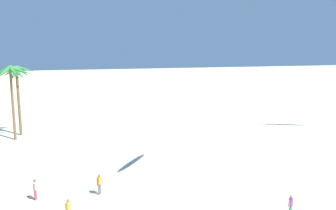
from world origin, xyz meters
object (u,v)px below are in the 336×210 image
person_foreground_walker (35,189)px  person_near_left (99,183)px  person_near_right (68,209)px  person_far_watcher (291,205)px  palm_tree_4 (11,76)px  palm_tree_3 (17,77)px

person_foreground_walker → person_near_left: bearing=-0.8°
person_near_right → person_far_watcher: 15.41m
palm_tree_4 → person_near_right: bearing=-72.4°
person_near_left → person_near_right: person_near_left is taller
palm_tree_3 → person_near_right: bearing=-74.5°
person_near_left → person_far_watcher: bearing=-27.9°
person_near_left → person_near_right: bearing=-119.0°
palm_tree_3 → person_near_right: 26.89m
palm_tree_4 → person_near_left: 22.28m
person_far_watcher → palm_tree_4: bearing=131.1°
palm_tree_3 → person_foreground_walker: size_ratio=5.37×
palm_tree_4 → person_near_left: bearing=-63.3°
palm_tree_3 → palm_tree_4: palm_tree_4 is taller
person_foreground_walker → person_near_left: (4.90, -0.07, 0.01)m
palm_tree_4 → person_far_watcher: size_ratio=5.50×
palm_tree_3 → person_near_right: size_ratio=5.57×
palm_tree_4 → person_far_watcher: 34.85m
person_foreground_walker → person_near_right: (2.67, -4.10, -0.03)m
person_near_right → palm_tree_3: bearing=105.5°
person_foreground_walker → person_far_watcher: size_ratio=1.01×
person_near_left → palm_tree_4: bearing=116.7°
person_near_left → person_far_watcher: (12.92, -6.84, -0.02)m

